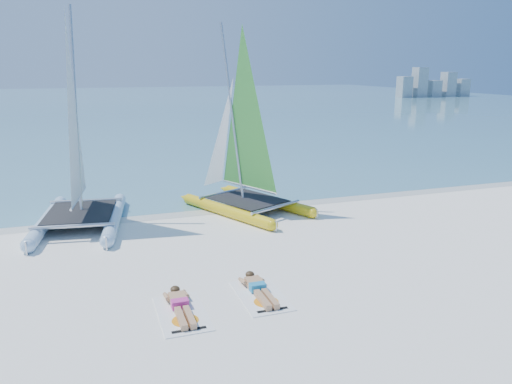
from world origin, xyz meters
The scene contains 10 objects.
ground centered at (0.00, 0.00, 0.00)m, with size 140.00×140.00×0.00m, color white.
sea centered at (0.00, 63.00, 0.01)m, with size 140.00×115.00×0.01m, color #6FAAB9.
wet_sand_strip centered at (0.00, 5.50, 0.00)m, with size 140.00×1.40×0.01m, color silver.
distant_skyline centered at (53.71, 62.00, 1.94)m, with size 14.00×2.00×5.00m.
catamaran_blue centered at (-4.29, 5.13, 2.19)m, with size 3.32×5.68×7.32m.
catamaran_yellow centered at (1.24, 5.35, 2.16)m, with size 4.29×5.57×6.86m.
towel_a centered at (-2.28, -2.11, 0.01)m, with size 1.00×1.85×0.02m, color white.
sunbather_a centered at (-2.28, -1.92, 0.12)m, with size 0.37×1.73×0.26m.
towel_b centered at (-0.41, -1.86, 0.01)m, with size 1.00×1.85×0.02m, color white.
sunbather_b centered at (-0.41, -1.67, 0.12)m, with size 0.37×1.73×0.26m.
Camera 1 is at (-3.91, -11.75, 5.10)m, focal length 35.00 mm.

